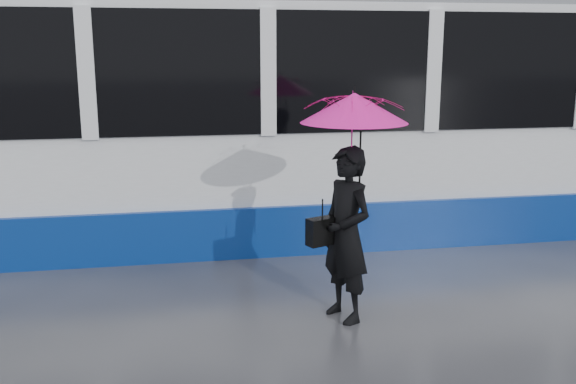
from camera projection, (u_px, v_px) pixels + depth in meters
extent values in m
plane|color=#2E2E34|center=(199.00, 301.00, 6.42)|extent=(90.00, 90.00, 0.00)
cube|color=#3F3D38|center=(193.00, 247.00, 8.13)|extent=(34.00, 0.07, 0.02)
cube|color=#3F3D38|center=(190.00, 218.00, 9.51)|extent=(34.00, 0.07, 0.02)
cube|color=white|center=(430.00, 117.00, 9.08)|extent=(24.00, 2.40, 2.95)
cube|color=navy|center=(426.00, 200.00, 9.34)|extent=(24.00, 2.56, 0.62)
cube|color=black|center=(432.00, 69.00, 8.93)|extent=(23.00, 2.48, 1.40)
imported|color=black|center=(346.00, 235.00, 5.84)|extent=(0.59, 0.70, 1.62)
imported|color=#DB1270|center=(354.00, 137.00, 5.66)|extent=(1.17, 1.18, 0.81)
cone|color=#DB1270|center=(354.00, 108.00, 5.60)|extent=(1.25, 1.25, 0.26)
cylinder|color=black|center=(355.00, 90.00, 5.57)|extent=(0.01, 0.01, 0.06)
cylinder|color=black|center=(360.00, 170.00, 5.75)|extent=(0.02, 0.02, 0.71)
cube|color=black|center=(322.00, 231.00, 5.81)|extent=(0.32, 0.23, 0.25)
cylinder|color=black|center=(322.00, 208.00, 5.77)|extent=(0.01, 0.01, 0.18)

